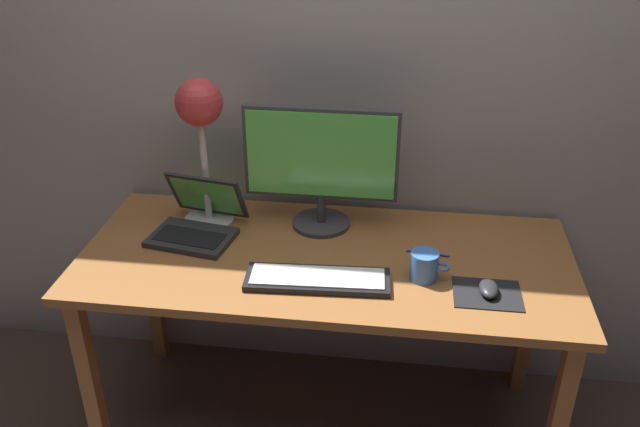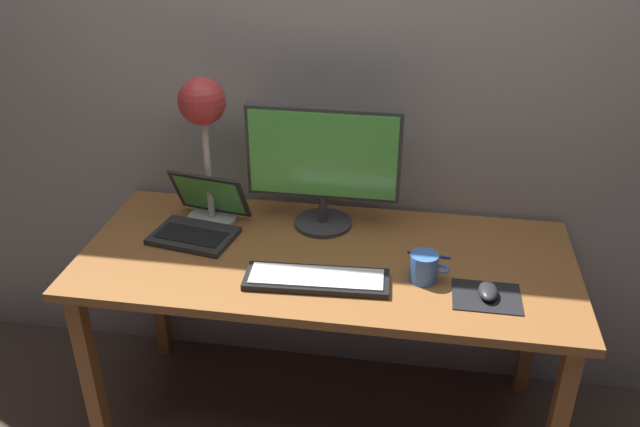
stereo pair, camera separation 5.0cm
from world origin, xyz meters
name	(u,v)px [view 1 (the left image)]	position (x,y,z in m)	size (l,w,h in m)	color
ground_plane	(325,421)	(0.00, 0.00, 0.00)	(4.80, 4.80, 0.00)	#47382D
back_wall	(341,52)	(0.00, 0.40, 1.30)	(4.80, 0.06, 2.60)	#9E998E
desk	(326,275)	(0.00, 0.00, 0.66)	(1.60, 0.70, 0.74)	#935B2D
monitor	(321,161)	(-0.04, 0.20, 0.98)	(0.52, 0.20, 0.43)	#38383A
keyboard_main	(317,279)	(-0.01, -0.16, 0.75)	(0.45, 0.16, 0.03)	black
laptop	(199,217)	(-0.45, 0.10, 0.80)	(0.31, 0.32, 0.19)	#28282B
desk_lamp	(200,118)	(-0.44, 0.17, 1.13)	(0.17, 0.17, 0.52)	beige
mousepad	(487,294)	(0.50, -0.16, 0.74)	(0.20, 0.16, 0.00)	black
mouse	(489,288)	(0.50, -0.15, 0.76)	(0.06, 0.10, 0.03)	#28282B
coffee_mug	(425,266)	(0.31, -0.09, 0.79)	(0.12, 0.09, 0.09)	#3F72CC
pen	(428,253)	(0.33, 0.05, 0.74)	(0.01, 0.01, 0.14)	#2633A5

